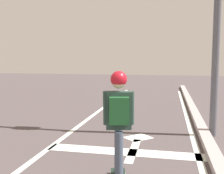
{
  "coord_description": "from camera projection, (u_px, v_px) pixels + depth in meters",
  "views": [
    {
      "loc": [
        2.78,
        1.07,
        1.78
      ],
      "look_at": [
        1.36,
        7.81,
        1.05
      ],
      "focal_mm": 43.5,
      "sensor_mm": 36.0,
      "label": 1
    }
  ],
  "objects": [
    {
      "name": "lane_line_center",
      "position": [
        51.0,
        147.0,
        5.46
      ],
      "size": [
        0.12,
        20.0,
        0.01
      ],
      "primitive_type": "cube",
      "color": "silver",
      "rests_on": "ground"
    },
    {
      "name": "lane_line_curbside",
      "position": [
        199.0,
        157.0,
        4.87
      ],
      "size": [
        0.12,
        20.0,
        0.01
      ],
      "primitive_type": "cube",
      "color": "silver",
      "rests_on": "ground"
    },
    {
      "name": "stop_bar",
      "position": [
        125.0,
        152.0,
        5.17
      ],
      "size": [
        3.01,
        0.4,
        0.01
      ],
      "primitive_type": "cube",
      "color": "silver",
      "rests_on": "ground"
    },
    {
      "name": "lane_arrow_stem",
      "position": [
        133.0,
        150.0,
        5.27
      ],
      "size": [
        0.16,
        1.4,
        0.01
      ],
      "primitive_type": "cube",
      "color": "silver",
      "rests_on": "ground"
    },
    {
      "name": "lane_arrow_head",
      "position": [
        138.0,
        137.0,
        6.1
      ],
      "size": [
        0.71,
        0.71,
        0.01
      ],
      "primitive_type": "cube",
      "rotation": [
        0.0,
        0.0,
        0.79
      ],
      "color": "silver",
      "rests_on": "ground"
    },
    {
      "name": "curb_strip",
      "position": [
        214.0,
        155.0,
        4.82
      ],
      "size": [
        0.24,
        24.0,
        0.14
      ],
      "primitive_type": "cube",
      "color": "#A39795",
      "rests_on": "ground"
    },
    {
      "name": "skater",
      "position": [
        119.0,
        113.0,
        3.7
      ],
      "size": [
        0.42,
        0.59,
        1.53
      ],
      "color": "#455265",
      "rests_on": "skateboard"
    }
  ]
}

